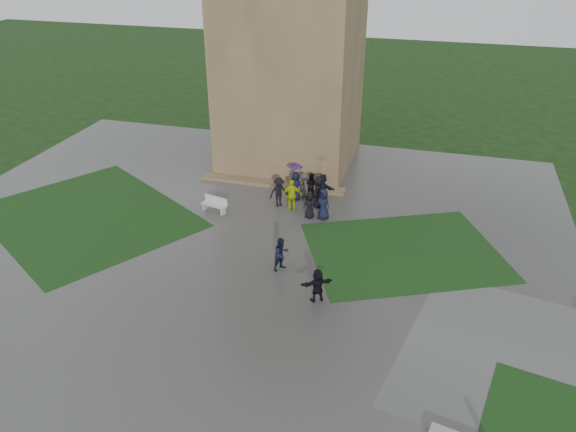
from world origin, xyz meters
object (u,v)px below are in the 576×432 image
(bench, at_px, (215,204))
(pedestrian_near, at_px, (317,285))
(tower, at_px, (291,20))
(pedestrian_mid, at_px, (282,254))

(bench, xyz_separation_m, pedestrian_near, (7.31, -6.46, 0.31))
(bench, relative_size, pedestrian_near, 1.03)
(pedestrian_near, bearing_deg, tower, -102.50)
(bench, distance_m, pedestrian_mid, 6.91)
(tower, relative_size, bench, 11.45)
(tower, distance_m, pedestrian_near, 17.92)
(tower, bearing_deg, bench, -103.25)
(bench, distance_m, pedestrian_near, 9.76)
(tower, bearing_deg, pedestrian_mid, -76.42)
(pedestrian_mid, xyz_separation_m, pedestrian_near, (2.13, -1.90, -0.06))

